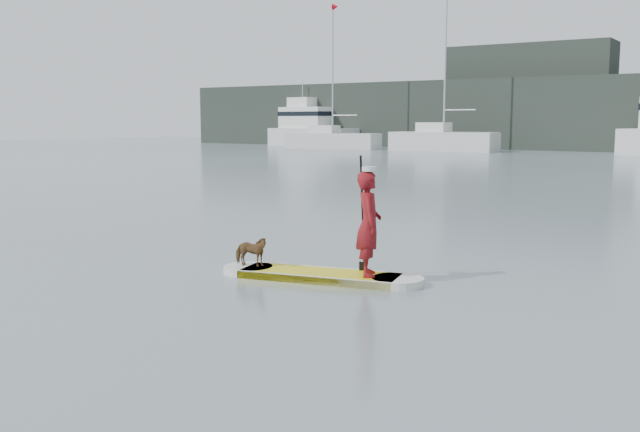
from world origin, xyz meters
The scene contains 10 objects.
ground centered at (0.00, 0.00, 0.00)m, with size 140.00×140.00×0.00m, color slate.
paddleboard centered at (3.47, 0.29, 0.06)m, with size 3.24×1.36×0.12m.
paddler centered at (4.24, 0.47, 0.92)m, with size 0.58×0.38×1.60m, color maroon.
white_cap centered at (4.24, 0.47, 1.75)m, with size 0.22×0.22×0.07m, color silver.
dog centered at (2.30, 0.03, 0.37)m, with size 0.27×0.58×0.49m, color brown.
paddle centered at (3.98, 0.73, 0.80)m, with size 0.10×0.30×2.00m.
sailboat_b centered at (-24.16, 44.19, 0.86)m, with size 8.55×3.39×12.37m.
sailboat_c centered at (-14.03, 44.98, 0.91)m, with size 8.65×3.14×12.29m.
motor_yacht_b centered at (-29.96, 49.36, 1.74)m, with size 9.73×4.33×6.21m.
shore_building_west centered at (-10.00, 54.00, 4.50)m, with size 14.00×4.00×9.00m, color #202822.
Camera 1 is at (9.49, -8.85, 2.47)m, focal length 40.00 mm.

